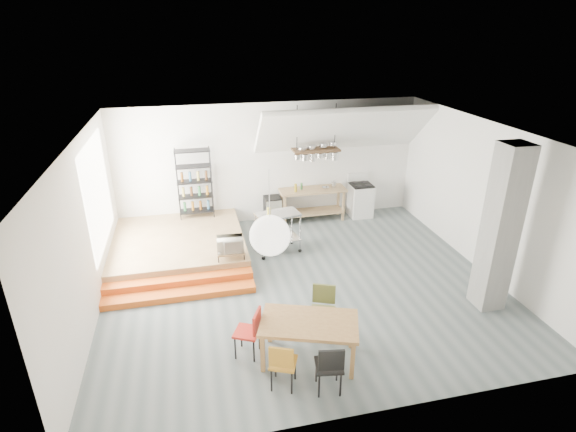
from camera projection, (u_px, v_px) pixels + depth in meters
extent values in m
plane|color=#556163|center=(302.00, 284.00, 9.43)|extent=(8.00, 8.00, 0.00)
cube|color=silver|center=(270.00, 163.00, 11.92)|extent=(8.00, 0.04, 3.20)
cube|color=silver|center=(86.00, 233.00, 7.97)|extent=(0.04, 7.00, 3.20)
cube|color=silver|center=(484.00, 197.00, 9.61)|extent=(0.04, 7.00, 3.20)
cube|color=white|center=(304.00, 133.00, 8.16)|extent=(8.00, 7.00, 0.02)
cube|color=white|center=(343.00, 129.00, 11.38)|extent=(4.40, 1.44, 1.32)
cube|color=white|center=(98.00, 194.00, 9.24)|extent=(0.02, 2.50, 2.20)
cube|color=olive|center=(179.00, 245.00, 10.63)|extent=(3.00, 3.00, 0.40)
cube|color=#D55819|center=(180.00, 295.00, 8.93)|extent=(3.00, 0.35, 0.13)
cube|color=#D55819|center=(180.00, 283.00, 9.22)|extent=(3.00, 0.35, 0.27)
cube|color=gray|center=(500.00, 229.00, 8.13)|extent=(0.50, 0.50, 3.20)
cube|color=olive|center=(313.00, 190.00, 12.12)|extent=(1.80, 0.60, 0.06)
cube|color=olive|center=(312.00, 212.00, 12.37)|extent=(1.70, 0.55, 0.04)
cube|color=olive|center=(338.00, 200.00, 12.67)|extent=(0.06, 0.06, 0.86)
cube|color=olive|center=(281.00, 205.00, 12.33)|extent=(0.06, 0.06, 0.86)
cube|color=olive|center=(343.00, 206.00, 12.27)|extent=(0.06, 0.06, 0.86)
cube|color=olive|center=(285.00, 211.00, 11.94)|extent=(0.06, 0.06, 0.86)
cube|color=white|center=(360.00, 201.00, 12.58)|extent=(0.60, 0.60, 0.90)
cube|color=black|center=(361.00, 185.00, 12.39)|extent=(0.58, 0.58, 0.03)
cube|color=white|center=(358.00, 177.00, 12.59)|extent=(0.60, 0.05, 0.25)
cylinder|color=black|center=(364.00, 182.00, 12.54)|extent=(0.18, 0.18, 0.02)
cylinder|color=black|center=(355.00, 183.00, 12.48)|extent=(0.18, 0.18, 0.02)
cylinder|color=black|center=(368.00, 185.00, 12.29)|extent=(0.18, 0.18, 0.02)
cylinder|color=black|center=(359.00, 186.00, 12.23)|extent=(0.18, 0.18, 0.02)
cube|color=#3E2B19|center=(316.00, 150.00, 11.48)|extent=(1.20, 0.50, 0.05)
cylinder|color=black|center=(297.00, 128.00, 11.15)|extent=(0.02, 0.02, 1.15)
cylinder|color=black|center=(335.00, 126.00, 11.35)|extent=(0.02, 0.02, 1.15)
cylinder|color=silver|center=(297.00, 157.00, 11.39)|extent=(0.16, 0.16, 0.12)
cylinder|color=silver|center=(305.00, 157.00, 11.44)|extent=(0.20, 0.20, 0.16)
cylinder|color=silver|center=(312.00, 157.00, 11.48)|extent=(0.16, 0.16, 0.20)
cylinder|color=silver|center=(320.00, 155.00, 11.51)|extent=(0.20, 0.20, 0.12)
cylinder|color=silver|center=(327.00, 156.00, 11.56)|extent=(0.16, 0.16, 0.16)
cylinder|color=silver|center=(335.00, 156.00, 11.61)|extent=(0.20, 0.20, 0.20)
cylinder|color=black|center=(211.00, 180.00, 11.61)|extent=(0.02, 0.02, 1.80)
cylinder|color=black|center=(178.00, 182.00, 11.44)|extent=(0.02, 0.02, 1.80)
cylinder|color=black|center=(212.00, 184.00, 11.29)|extent=(0.02, 0.02, 1.80)
cylinder|color=black|center=(178.00, 187.00, 11.12)|extent=(0.02, 0.02, 1.80)
cube|color=black|center=(197.00, 211.00, 11.66)|extent=(0.88, 0.38, 0.02)
cube|color=black|center=(196.00, 196.00, 11.50)|extent=(0.88, 0.38, 0.02)
cube|color=black|center=(195.00, 181.00, 11.34)|extent=(0.88, 0.38, 0.02)
cube|color=black|center=(193.00, 166.00, 11.18)|extent=(0.88, 0.38, 0.02)
cube|color=black|center=(192.00, 151.00, 11.03)|extent=(0.88, 0.38, 0.03)
cylinder|color=#358548|center=(197.00, 206.00, 11.61)|extent=(0.07, 0.07, 0.24)
cylinder|color=#A56C1B|center=(195.00, 191.00, 11.45)|extent=(0.07, 0.07, 0.24)
cylinder|color=brown|center=(194.00, 176.00, 11.29)|extent=(0.07, 0.07, 0.24)
cube|color=olive|center=(230.00, 251.00, 9.59)|extent=(0.60, 0.40, 0.03)
cylinder|color=black|center=(242.00, 250.00, 9.83)|extent=(0.02, 0.02, 0.13)
cylinder|color=black|center=(217.00, 252.00, 9.72)|extent=(0.02, 0.02, 0.13)
cylinder|color=black|center=(244.00, 257.00, 9.53)|extent=(0.02, 0.02, 0.13)
cylinder|color=black|center=(219.00, 260.00, 9.42)|extent=(0.02, 0.02, 0.13)
sphere|color=white|center=(270.00, 236.00, 6.52)|extent=(0.60, 0.60, 0.60)
cube|color=#966136|center=(309.00, 323.00, 7.06)|extent=(1.73, 1.32, 0.06)
cube|color=#966136|center=(352.00, 331.00, 7.46)|extent=(0.09, 0.09, 0.67)
cube|color=#966136|center=(270.00, 325.00, 7.61)|extent=(0.09, 0.09, 0.67)
cube|color=#966136|center=(352.00, 361.00, 6.80)|extent=(0.09, 0.09, 0.67)
cube|color=#966136|center=(263.00, 354.00, 6.94)|extent=(0.09, 0.09, 0.67)
cube|color=#A46E1C|center=(283.00, 363.00, 6.63)|extent=(0.50, 0.50, 0.04)
cube|color=#A46E1C|center=(281.00, 358.00, 6.38)|extent=(0.35, 0.18, 0.33)
cylinder|color=black|center=(271.00, 380.00, 6.61)|extent=(0.03, 0.03, 0.42)
cylinder|color=black|center=(292.00, 383.00, 6.56)|extent=(0.03, 0.03, 0.42)
cylinder|color=black|center=(276.00, 366.00, 6.88)|extent=(0.03, 0.03, 0.42)
cylinder|color=black|center=(295.00, 368.00, 6.83)|extent=(0.03, 0.03, 0.42)
cube|color=black|center=(329.00, 365.00, 6.56)|extent=(0.45, 0.45, 0.04)
cube|color=black|center=(331.00, 360.00, 6.30)|extent=(0.37, 0.10, 0.34)
cylinder|color=black|center=(319.00, 386.00, 6.49)|extent=(0.03, 0.03, 0.43)
cylinder|color=black|center=(341.00, 385.00, 6.51)|extent=(0.03, 0.03, 0.43)
cylinder|color=black|center=(316.00, 370.00, 6.78)|extent=(0.03, 0.03, 0.43)
cylinder|color=black|center=(337.00, 369.00, 6.80)|extent=(0.03, 0.03, 0.43)
cube|color=brown|center=(323.00, 313.00, 7.70)|extent=(0.55, 0.55, 0.04)
cube|color=brown|center=(324.00, 294.00, 7.76)|extent=(0.38, 0.19, 0.37)
cylinder|color=black|center=(332.00, 319.00, 7.92)|extent=(0.03, 0.03, 0.46)
cylinder|color=black|center=(314.00, 317.00, 7.97)|extent=(0.03, 0.03, 0.46)
cylinder|color=black|center=(331.00, 331.00, 7.62)|extent=(0.03, 0.03, 0.46)
cylinder|color=black|center=(311.00, 329.00, 7.67)|extent=(0.03, 0.03, 0.46)
cube|color=red|center=(247.00, 332.00, 7.26)|extent=(0.52, 0.52, 0.04)
cube|color=red|center=(257.00, 321.00, 7.13)|extent=(0.20, 0.35, 0.34)
cylinder|color=black|center=(254.00, 351.00, 7.18)|extent=(0.03, 0.03, 0.43)
cylinder|color=black|center=(259.00, 339.00, 7.46)|extent=(0.03, 0.03, 0.43)
cylinder|color=black|center=(235.00, 348.00, 7.24)|extent=(0.03, 0.03, 0.43)
cylinder|color=black|center=(241.00, 336.00, 7.53)|extent=(0.03, 0.03, 0.43)
cube|color=silver|center=(278.00, 214.00, 10.36)|extent=(1.08, 0.72, 0.04)
cube|color=silver|center=(278.00, 239.00, 10.62)|extent=(1.08, 0.72, 0.03)
cylinder|color=silver|center=(292.00, 226.00, 10.93)|extent=(0.03, 0.03, 0.95)
sphere|color=black|center=(292.00, 242.00, 11.11)|extent=(0.09, 0.09, 0.09)
cylinder|color=silver|center=(256.00, 232.00, 10.59)|extent=(0.03, 0.03, 0.95)
sphere|color=black|center=(256.00, 249.00, 10.77)|extent=(0.09, 0.09, 0.09)
cylinder|color=silver|center=(300.00, 234.00, 10.52)|extent=(0.03, 0.03, 0.95)
sphere|color=black|center=(300.00, 251.00, 10.70)|extent=(0.09, 0.09, 0.09)
cylinder|color=silver|center=(263.00, 241.00, 10.18)|extent=(0.03, 0.03, 0.95)
sphere|color=black|center=(264.00, 258.00, 10.36)|extent=(0.09, 0.09, 0.09)
cube|color=black|center=(273.00, 210.00, 12.14)|extent=(0.44, 0.44, 0.75)
imported|color=beige|center=(230.00, 244.00, 9.53)|extent=(0.58, 0.41, 0.31)
imported|color=silver|center=(326.00, 188.00, 12.13)|extent=(0.21, 0.21, 0.05)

